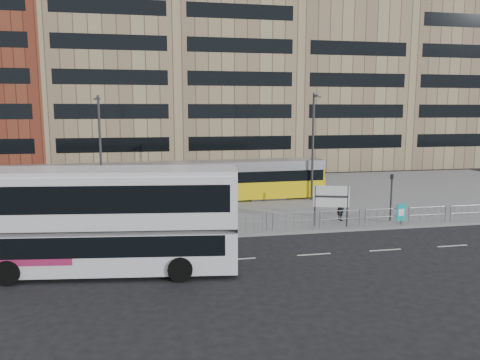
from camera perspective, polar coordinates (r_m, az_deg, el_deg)
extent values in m
plane|color=black|center=(27.90, 2.29, -6.84)|extent=(120.00, 120.00, 0.00)
cube|color=gray|center=(39.37, -1.71, -2.15)|extent=(64.00, 24.00, 0.15)
cube|color=gray|center=(27.93, 2.26, -6.67)|extent=(64.00, 0.25, 0.17)
cube|color=tan|center=(60.40, -14.86, 11.73)|extent=(14.00, 16.00, 22.00)
cube|color=tan|center=(61.20, -1.37, 12.91)|extent=(14.00, 16.00, 24.00)
cube|color=tan|center=(64.92, 11.16, 11.18)|extent=(14.00, 16.00, 21.00)
cube|color=tan|center=(71.38, 21.86, 11.29)|extent=(14.00, 16.00, 23.00)
cylinder|color=#999BA2|center=(28.59, 5.99, -4.02)|extent=(32.00, 0.05, 0.05)
cylinder|color=#999BA2|center=(28.70, 5.97, -5.00)|extent=(32.00, 0.04, 0.04)
cylinder|color=#999BA2|center=(28.60, -26.60, -5.94)|extent=(0.07, 0.07, 1.10)
cube|color=white|center=(24.47, 6.77, -9.13)|extent=(62.00, 0.12, 0.01)
cube|color=white|center=(22.49, -16.10, -7.97)|extent=(12.28, 4.33, 1.86)
cube|color=white|center=(21.96, -16.35, -2.22)|extent=(12.28, 4.33, 2.29)
cube|color=white|center=(21.77, -16.49, 0.89)|extent=(12.27, 4.22, 0.33)
cube|color=black|center=(22.26, -14.77, -6.92)|extent=(10.12, 4.08, 0.93)
cube|color=black|center=(21.92, -16.38, -1.65)|extent=(11.64, 4.28, 1.20)
cube|color=#AA2253|center=(23.26, -22.74, -7.90)|extent=(3.62, 3.22, 0.55)
cylinder|color=black|center=(20.86, -7.30, -10.75)|extent=(1.13, 0.47, 1.09)
cylinder|color=black|center=(23.50, -6.85, -8.50)|extent=(1.13, 0.47, 1.09)
cylinder|color=black|center=(22.57, -26.49, -10.09)|extent=(1.13, 0.47, 1.09)
cylinder|color=black|center=(25.03, -24.00, -8.13)|extent=(1.13, 0.47, 1.09)
cube|color=yellow|center=(37.16, -9.88, -1.38)|extent=(26.99, 3.62, 1.54)
cube|color=black|center=(37.00, -9.92, 0.24)|extent=(26.61, 3.65, 0.86)
cube|color=#A6A6AB|center=(36.89, -9.96, 1.49)|extent=(26.98, 3.42, 0.77)
cube|color=yellow|center=(39.90, 8.88, 0.24)|extent=(1.24, 2.21, 2.50)
cylinder|color=#2D2D30|center=(37.05, -9.91, -0.28)|extent=(2.38, 2.38, 2.88)
cube|color=#2D2D30|center=(38.73, 3.03, -1.86)|extent=(2.98, 2.53, 0.48)
cube|color=#2D2D30|center=(37.81, -23.06, -2.81)|extent=(2.98, 2.53, 0.48)
cylinder|color=#2D2D30|center=(29.76, 9.12, -3.13)|extent=(0.11, 0.11, 2.57)
cylinder|color=#2D2D30|center=(29.95, 12.96, -3.16)|extent=(0.11, 0.11, 2.57)
cube|color=white|center=(29.72, 11.08, -1.99)|extent=(2.16, 0.72, 1.34)
cylinder|color=#2D2D30|center=(31.58, 19.01, -4.53)|extent=(0.06, 0.06, 0.72)
cube|color=#0BA0A5|center=(31.48, 19.05, -3.74)|extent=(0.71, 0.21, 1.07)
cube|color=white|center=(31.45, 19.08, -3.75)|extent=(0.44, 0.11, 0.45)
imported|color=black|center=(31.58, 12.18, -3.10)|extent=(0.51, 0.74, 1.95)
cylinder|color=#2D2D30|center=(28.44, -18.89, -3.59)|extent=(0.12, 0.12, 3.00)
imported|color=#2D2D30|center=(28.24, -19.00, -1.41)|extent=(0.21, 0.24, 1.00)
cylinder|color=#2D2D30|center=(32.26, 17.94, -2.13)|extent=(0.12, 0.12, 3.00)
imported|color=#2D2D30|center=(32.08, 18.03, -0.20)|extent=(0.23, 0.25, 1.00)
cylinder|color=#2D2D30|center=(35.97, -16.64, 3.26)|extent=(0.18, 0.18, 8.30)
cylinder|color=#2D2D30|center=(35.44, -16.98, 9.57)|extent=(0.14, 0.90, 0.14)
cube|color=#2D2D30|center=(34.99, -17.05, 9.42)|extent=(0.45, 0.20, 0.12)
cylinder|color=#2D2D30|center=(37.89, 8.86, 3.95)|extent=(0.18, 0.18, 8.53)
cylinder|color=#2D2D30|center=(37.40, 9.22, 10.12)|extent=(0.14, 0.90, 0.14)
cube|color=#2D2D30|center=(36.98, 9.46, 9.98)|extent=(0.45, 0.20, 0.12)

